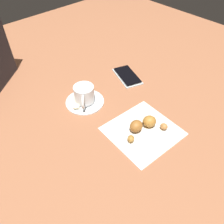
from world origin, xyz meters
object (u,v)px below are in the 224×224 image
(sugar_packet, at_px, (76,101))
(napkin, at_px, (143,131))
(teaspoon, at_px, (82,100))
(cell_phone, at_px, (127,76))
(saucer, at_px, (85,101))
(croissant, at_px, (144,125))
(espresso_cup, at_px, (84,94))

(sugar_packet, relative_size, napkin, 0.36)
(teaspoon, bearing_deg, cell_phone, -90.72)
(sugar_packet, bearing_deg, saucer, 102.47)
(croissant, bearing_deg, sugar_packet, 18.67)
(napkin, bearing_deg, sugar_packet, 17.02)
(teaspoon, relative_size, napkin, 0.62)
(saucer, relative_size, espresso_cup, 1.54)
(croissant, distance_m, cell_phone, 0.28)
(saucer, xyz_separation_m, sugar_packet, (0.01, 0.03, 0.01))
(saucer, relative_size, teaspoon, 1.07)
(espresso_cup, bearing_deg, cell_phone, -88.59)
(sugar_packet, bearing_deg, espresso_cup, 97.44)
(sugar_packet, height_order, napkin, sugar_packet)
(espresso_cup, distance_m, sugar_packet, 0.04)
(espresso_cup, xyz_separation_m, napkin, (-0.22, -0.05, -0.04))
(teaspoon, height_order, napkin, teaspoon)
(saucer, bearing_deg, sugar_packet, 65.51)
(espresso_cup, xyz_separation_m, teaspoon, (0.01, 0.01, -0.03))
(napkin, bearing_deg, cell_phone, -36.18)
(espresso_cup, relative_size, napkin, 0.43)
(saucer, relative_size, croissant, 0.98)
(espresso_cup, height_order, napkin, espresso_cup)
(sugar_packet, distance_m, croissant, 0.25)
(saucer, xyz_separation_m, cell_phone, (0.00, -0.21, 0.00))
(saucer, distance_m, espresso_cup, 0.03)
(teaspoon, height_order, croissant, croissant)
(croissant, bearing_deg, teaspoon, 14.70)
(sugar_packet, height_order, cell_phone, sugar_packet)
(teaspoon, relative_size, croissant, 0.91)
(sugar_packet, distance_m, napkin, 0.25)
(espresso_cup, xyz_separation_m, sugar_packet, (0.01, 0.02, -0.03))
(saucer, relative_size, sugar_packet, 1.86)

